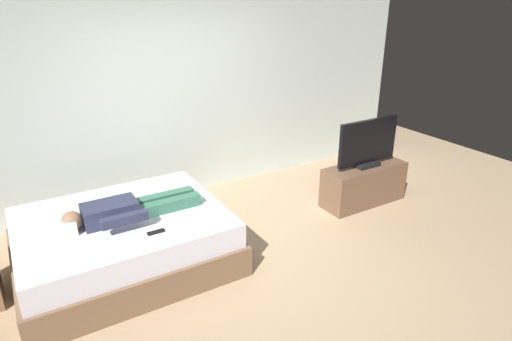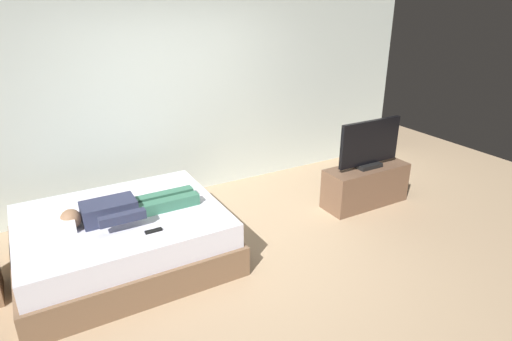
{
  "view_description": "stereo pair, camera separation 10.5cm",
  "coord_description": "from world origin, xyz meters",
  "px_view_note": "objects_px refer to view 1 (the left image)",
  "views": [
    {
      "loc": [
        -1.77,
        -3.11,
        2.47
      ],
      "look_at": [
        0.46,
        0.59,
        0.69
      ],
      "focal_mm": 30.14,
      "sensor_mm": 36.0,
      "label": 1
    },
    {
      "loc": [
        -1.67,
        -3.16,
        2.47
      ],
      "look_at": [
        0.46,
        0.59,
        0.69
      ],
      "focal_mm": 30.14,
      "sensor_mm": 36.0,
      "label": 2
    }
  ],
  "objects_px": {
    "pillow": "(45,228)",
    "bed": "(125,241)",
    "tv_stand": "(363,184)",
    "tv": "(368,144)",
    "remote": "(156,232)",
    "person": "(125,210)"
  },
  "relations": [
    {
      "from": "pillow",
      "to": "bed",
      "type": "bearing_deg",
      "value": 0.0
    },
    {
      "from": "tv_stand",
      "to": "tv",
      "type": "relative_size",
      "value": 1.25
    },
    {
      "from": "pillow",
      "to": "remote",
      "type": "height_order",
      "value": "pillow"
    },
    {
      "from": "tv_stand",
      "to": "pillow",
      "type": "bearing_deg",
      "value": 177.26
    },
    {
      "from": "person",
      "to": "tv_stand",
      "type": "bearing_deg",
      "value": -2.18
    },
    {
      "from": "bed",
      "to": "remote",
      "type": "distance_m",
      "value": 0.58
    },
    {
      "from": "person",
      "to": "tv_stand",
      "type": "distance_m",
      "value": 2.95
    },
    {
      "from": "person",
      "to": "tv",
      "type": "height_order",
      "value": "tv"
    },
    {
      "from": "bed",
      "to": "pillow",
      "type": "bearing_deg",
      "value": 180.0
    },
    {
      "from": "remote",
      "to": "pillow",
      "type": "bearing_deg",
      "value": 150.6
    },
    {
      "from": "tv",
      "to": "person",
      "type": "bearing_deg",
      "value": 177.82
    },
    {
      "from": "bed",
      "to": "person",
      "type": "distance_m",
      "value": 0.36
    },
    {
      "from": "bed",
      "to": "pillow",
      "type": "xyz_separation_m",
      "value": [
        -0.65,
        0.0,
        0.34
      ]
    },
    {
      "from": "remote",
      "to": "tv_stand",
      "type": "relative_size",
      "value": 0.14
    },
    {
      "from": "tv",
      "to": "bed",
      "type": "bearing_deg",
      "value": 176.66
    },
    {
      "from": "pillow",
      "to": "person",
      "type": "bearing_deg",
      "value": -5.15
    },
    {
      "from": "remote",
      "to": "tv_stand",
      "type": "xyz_separation_m",
      "value": [
        2.77,
        0.29,
        -0.3
      ]
    },
    {
      "from": "remote",
      "to": "tv",
      "type": "bearing_deg",
      "value": 6.04
    },
    {
      "from": "bed",
      "to": "remote",
      "type": "relative_size",
      "value": 12.89
    },
    {
      "from": "person",
      "to": "tv",
      "type": "xyz_separation_m",
      "value": [
        2.93,
        -0.11,
        0.16
      ]
    },
    {
      "from": "bed",
      "to": "tv",
      "type": "height_order",
      "value": "tv"
    },
    {
      "from": "person",
      "to": "tv",
      "type": "distance_m",
      "value": 2.93
    }
  ]
}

